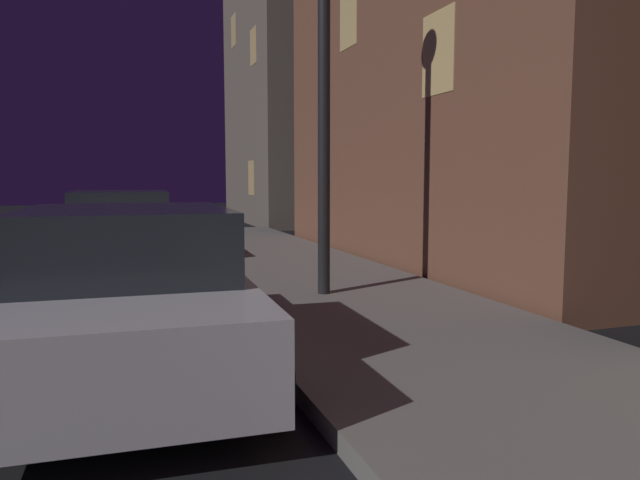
% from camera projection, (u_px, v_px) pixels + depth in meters
% --- Properties ---
extents(car_silver, '(2.14, 4.05, 1.43)m').
position_uv_depth(car_silver, '(129.00, 294.00, 4.98)').
color(car_silver, '#B7B7BF').
rests_on(car_silver, ground).
extents(car_white, '(2.24, 4.29, 1.43)m').
position_uv_depth(car_white, '(121.00, 229.00, 11.32)').
color(car_white, silver).
rests_on(car_white, ground).
extents(street_lamp, '(0.44, 0.44, 5.15)m').
position_uv_depth(street_lamp, '(324.00, 26.00, 7.60)').
color(street_lamp, black).
rests_on(street_lamp, sidewalk).
extents(building_far, '(7.55, 7.65, 11.31)m').
position_uv_depth(building_far, '(339.00, 74.00, 23.13)').
color(building_far, '#6B6056').
rests_on(building_far, ground).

